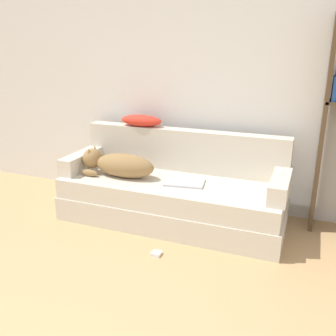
{
  "coord_description": "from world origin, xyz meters",
  "views": [
    {
      "loc": [
        1.13,
        -0.78,
        1.62
      ],
      "look_at": [
        -0.05,
        2.2,
        0.56
      ],
      "focal_mm": 40.0,
      "sensor_mm": 36.0,
      "label": 1
    }
  ],
  "objects_px": {
    "dog": "(118,164)",
    "throw_pillow": "(141,121)",
    "laptop": "(185,183)",
    "power_adapter": "(156,253)",
    "couch": "(172,201)"
  },
  "relations": [
    {
      "from": "couch",
      "to": "throw_pillow",
      "type": "distance_m",
      "value": 0.89
    },
    {
      "from": "laptop",
      "to": "power_adapter",
      "type": "height_order",
      "value": "laptop"
    },
    {
      "from": "couch",
      "to": "laptop",
      "type": "distance_m",
      "value": 0.26
    },
    {
      "from": "dog",
      "to": "throw_pillow",
      "type": "xyz_separation_m",
      "value": [
        0.06,
        0.4,
        0.36
      ]
    },
    {
      "from": "couch",
      "to": "throw_pillow",
      "type": "height_order",
      "value": "throw_pillow"
    },
    {
      "from": "throw_pillow",
      "to": "power_adapter",
      "type": "distance_m",
      "value": 1.42
    },
    {
      "from": "laptop",
      "to": "throw_pillow",
      "type": "relative_size",
      "value": 0.89
    },
    {
      "from": "couch",
      "to": "dog",
      "type": "bearing_deg",
      "value": -171.68
    },
    {
      "from": "dog",
      "to": "power_adapter",
      "type": "xyz_separation_m",
      "value": [
        0.64,
        -0.56,
        -0.52
      ]
    },
    {
      "from": "power_adapter",
      "to": "dog",
      "type": "bearing_deg",
      "value": 138.77
    },
    {
      "from": "couch",
      "to": "power_adapter",
      "type": "xyz_separation_m",
      "value": [
        0.11,
        -0.64,
        -0.19
      ]
    },
    {
      "from": "couch",
      "to": "power_adapter",
      "type": "bearing_deg",
      "value": -80.01
    },
    {
      "from": "dog",
      "to": "power_adapter",
      "type": "relative_size",
      "value": 9.78
    },
    {
      "from": "laptop",
      "to": "throw_pillow",
      "type": "height_order",
      "value": "throw_pillow"
    },
    {
      "from": "dog",
      "to": "throw_pillow",
      "type": "height_order",
      "value": "throw_pillow"
    }
  ]
}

